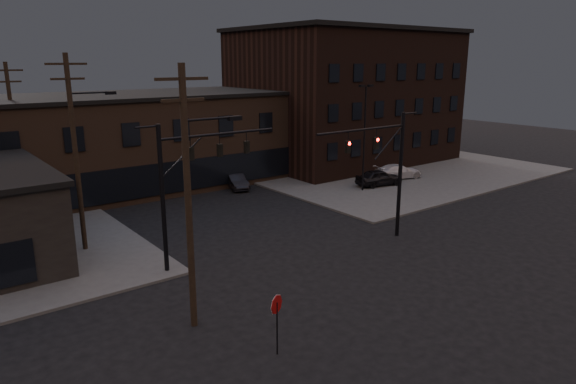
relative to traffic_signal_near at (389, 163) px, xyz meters
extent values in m
plane|color=black|center=(-5.36, -4.50, -4.93)|extent=(140.00, 140.00, 0.00)
cube|color=#474744|center=(16.64, 17.50, -4.86)|extent=(30.00, 30.00, 0.15)
cube|color=#473326|center=(-5.36, 23.50, -0.93)|extent=(40.00, 12.00, 8.00)
cube|color=black|center=(16.64, 21.50, 2.07)|extent=(22.00, 16.00, 14.00)
cylinder|color=black|center=(1.14, 0.00, -0.93)|extent=(0.24, 0.24, 8.00)
cylinder|color=black|center=(-2.36, 0.00, 2.27)|extent=(7.00, 0.14, 0.14)
cube|color=#FF140C|center=(-1.19, 0.00, 1.37)|extent=(0.28, 0.22, 0.70)
cube|color=#FF140C|center=(-3.52, 0.00, 1.37)|extent=(0.28, 0.22, 0.70)
cylinder|color=black|center=(-13.36, 3.50, -0.93)|extent=(0.24, 0.24, 8.00)
cylinder|color=black|center=(-9.86, 3.50, 2.27)|extent=(7.00, 0.14, 0.14)
cube|color=black|center=(-11.61, 3.50, 1.37)|extent=(0.28, 0.22, 0.70)
cube|color=black|center=(-9.86, 3.50, 1.37)|extent=(0.28, 0.22, 0.70)
cube|color=black|center=(-8.11, 3.50, 1.37)|extent=(0.28, 0.22, 0.70)
cylinder|color=black|center=(-13.36, -6.50, -3.83)|extent=(0.06, 0.06, 2.20)
cylinder|color=maroon|center=(-13.36, -6.48, -2.83)|extent=(0.72, 0.33, 0.76)
cylinder|color=black|center=(-14.86, -2.50, 0.57)|extent=(0.28, 0.28, 11.00)
cube|color=black|center=(-14.86, -2.50, 5.47)|extent=(2.20, 0.12, 0.12)
cube|color=black|center=(-14.86, -2.50, 4.67)|extent=(1.80, 0.12, 0.12)
cube|color=black|center=(-12.56, -2.50, 3.82)|extent=(0.60, 0.25, 0.18)
cylinder|color=black|center=(-15.86, 9.50, 0.82)|extent=(0.28, 0.28, 11.50)
cube|color=black|center=(-15.86, 9.50, 5.97)|extent=(2.20, 0.12, 0.12)
cube|color=black|center=(-15.86, 9.50, 5.17)|extent=(1.80, 0.12, 0.12)
cube|color=black|center=(-13.56, 9.50, 4.32)|extent=(0.60, 0.25, 0.18)
cylinder|color=black|center=(-16.86, 21.50, 0.57)|extent=(0.28, 0.28, 11.00)
cube|color=black|center=(-16.86, 21.50, 5.47)|extent=(2.20, 0.12, 0.12)
cube|color=black|center=(-16.86, 21.50, 4.67)|extent=(1.80, 0.12, 0.12)
cylinder|color=black|center=(7.64, 9.50, -0.43)|extent=(0.14, 0.14, 9.00)
cube|color=black|center=(7.14, 9.50, 4.12)|extent=(0.50, 0.28, 0.18)
cube|color=black|center=(8.14, 9.50, 4.12)|extent=(0.50, 0.28, 0.18)
cylinder|color=black|center=(13.64, 14.50, -0.43)|extent=(0.14, 0.14, 9.00)
cube|color=black|center=(13.14, 14.50, 4.12)|extent=(0.50, 0.28, 0.18)
cube|color=black|center=(14.14, 14.50, 4.12)|extent=(0.50, 0.28, 0.18)
imported|color=black|center=(10.05, 9.84, -4.05)|extent=(4.58, 2.58, 1.47)
imported|color=silver|center=(13.65, 10.69, -4.11)|extent=(5.00, 3.06, 1.35)
imported|color=black|center=(-0.43, 17.22, -4.27)|extent=(2.40, 4.24, 1.32)
camera|label=1|loc=(-23.85, -20.83, 6.14)|focal=32.00mm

